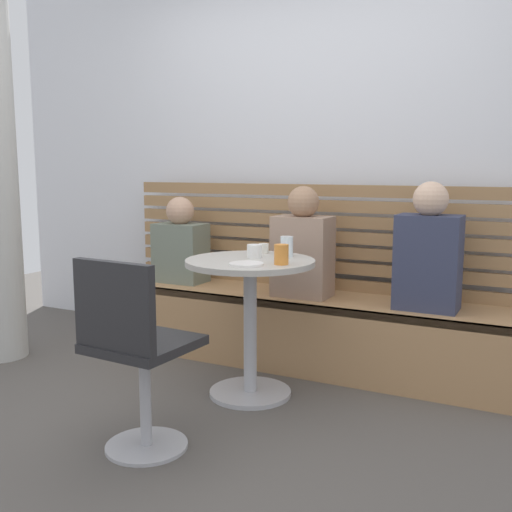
% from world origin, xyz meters
% --- Properties ---
extents(ground, '(8.00, 8.00, 0.00)m').
position_xyz_m(ground, '(0.00, 0.00, 0.00)').
color(ground, '#514C47').
extents(back_wall, '(5.20, 0.10, 2.90)m').
position_xyz_m(back_wall, '(0.00, 1.64, 1.45)').
color(back_wall, silver).
rests_on(back_wall, ground).
extents(booth_bench, '(2.70, 0.52, 0.44)m').
position_xyz_m(booth_bench, '(0.00, 1.20, 0.22)').
color(booth_bench, '#A87C51').
rests_on(booth_bench, ground).
extents(booth_backrest, '(2.65, 0.04, 0.67)m').
position_xyz_m(booth_backrest, '(0.00, 1.44, 0.78)').
color(booth_backrest, '#9A7249').
rests_on(booth_backrest, booth_bench).
extents(cafe_table, '(0.68, 0.68, 0.74)m').
position_xyz_m(cafe_table, '(-0.01, 0.60, 0.52)').
color(cafe_table, '#ADADB2').
rests_on(cafe_table, ground).
extents(white_chair, '(0.42, 0.42, 0.85)m').
position_xyz_m(white_chair, '(-0.13, -0.22, 0.46)').
color(white_chair, '#ADADB2').
rests_on(white_chair, ground).
extents(person_adult, '(0.34, 0.22, 0.70)m').
position_xyz_m(person_adult, '(0.80, 1.17, 0.75)').
color(person_adult, '#333851').
rests_on(person_adult, booth_bench).
extents(person_child_left, '(0.34, 0.22, 0.67)m').
position_xyz_m(person_child_left, '(0.05, 1.17, 0.74)').
color(person_child_left, '#9E7F6B').
rests_on(person_child_left, booth_bench).
extents(person_child_middle, '(0.34, 0.22, 0.58)m').
position_xyz_m(person_child_middle, '(-0.86, 1.21, 0.69)').
color(person_child_middle, slate).
rests_on(person_child_middle, booth_bench).
extents(cup_tumbler_orange, '(0.07, 0.07, 0.10)m').
position_xyz_m(cup_tumbler_orange, '(0.21, 0.52, 0.79)').
color(cup_tumbler_orange, orange).
rests_on(cup_tumbler_orange, cafe_table).
extents(cup_espresso_small, '(0.06, 0.06, 0.05)m').
position_xyz_m(cup_espresso_small, '(-0.04, 0.83, 0.77)').
color(cup_espresso_small, silver).
rests_on(cup_espresso_small, cafe_table).
extents(cup_ceramic_white, '(0.08, 0.08, 0.07)m').
position_xyz_m(cup_ceramic_white, '(-0.01, 0.66, 0.78)').
color(cup_ceramic_white, white).
rests_on(cup_ceramic_white, cafe_table).
extents(cup_water_clear, '(0.07, 0.07, 0.11)m').
position_xyz_m(cup_water_clear, '(0.12, 0.78, 0.80)').
color(cup_water_clear, white).
rests_on(cup_water_clear, cafe_table).
extents(plate_small, '(0.17, 0.17, 0.01)m').
position_xyz_m(plate_small, '(0.06, 0.42, 0.75)').
color(plate_small, white).
rests_on(plate_small, cafe_table).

